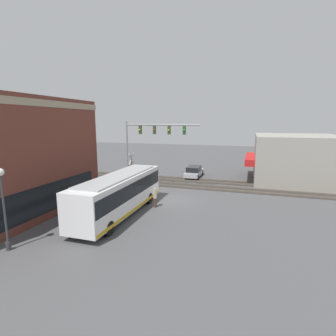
{
  "coord_description": "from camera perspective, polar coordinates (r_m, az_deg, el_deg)",
  "views": [
    {
      "loc": [
        -22.99,
        -6.96,
        7.41
      ],
      "look_at": [
        2.93,
        1.27,
        2.57
      ],
      "focal_mm": 28.0,
      "sensor_mm": 36.0,
      "label": 1
    }
  ],
  "objects": [
    {
      "name": "shop_building",
      "position": [
        36.22,
        25.86,
        1.89
      ],
      "size": [
        11.54,
        10.76,
        5.77
      ],
      "color": "gray",
      "rests_on": "ground"
    },
    {
      "name": "parked_car_silver",
      "position": [
        35.63,
        5.71,
        -0.84
      ],
      "size": [
        4.87,
        1.82,
        1.46
      ],
      "color": "#B7B7BC",
      "rests_on": "ground"
    },
    {
      "name": "crossing_signal",
      "position": [
        30.88,
        -7.93,
        0.46
      ],
      "size": [
        1.41,
        1.18,
        3.81
      ],
      "color": "gray",
      "rests_on": "ground"
    },
    {
      "name": "rail_track_near",
      "position": [
        30.72,
        4.01,
        -3.85
      ],
      "size": [
        2.6,
        60.0,
        0.15
      ],
      "color": "#332D28",
      "rests_on": "ground"
    },
    {
      "name": "city_bus",
      "position": [
        21.28,
        -10.44,
        -5.35
      ],
      "size": [
        11.15,
        2.59,
        3.28
      ],
      "color": "white",
      "rests_on": "ground"
    },
    {
      "name": "streetlamp",
      "position": [
        17.6,
        -32.21,
        -6.34
      ],
      "size": [
        0.44,
        0.44,
        4.87
      ],
      "color": "#38383A",
      "rests_on": "ground"
    },
    {
      "name": "ground_plane",
      "position": [
        25.14,
        0.75,
        -7.06
      ],
      "size": [
        120.0,
        120.0,
        0.0
      ],
      "primitive_type": "plane",
      "color": "#4C4C4F"
    },
    {
      "name": "traffic_signal_gantry",
      "position": [
        29.01,
        -4.18,
        6.58
      ],
      "size": [
        0.42,
        8.44,
        7.45
      ],
      "color": "gray",
      "rests_on": "ground"
    },
    {
      "name": "pedestrian_near_bus",
      "position": [
        22.99,
        -2.82,
        -6.43
      ],
      "size": [
        0.34,
        0.34,
        1.73
      ],
      "color": "#473828",
      "rests_on": "ground"
    },
    {
      "name": "rail_track_far",
      "position": [
        33.75,
        5.29,
        -2.59
      ],
      "size": [
        2.6,
        60.0,
        0.15
      ],
      "color": "#332D28",
      "rests_on": "ground"
    }
  ]
}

